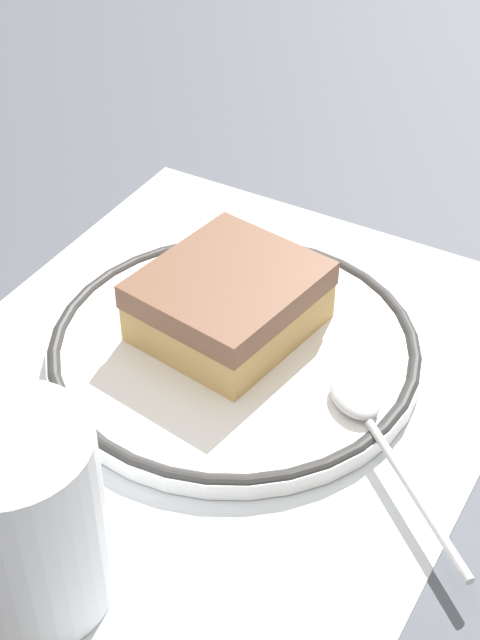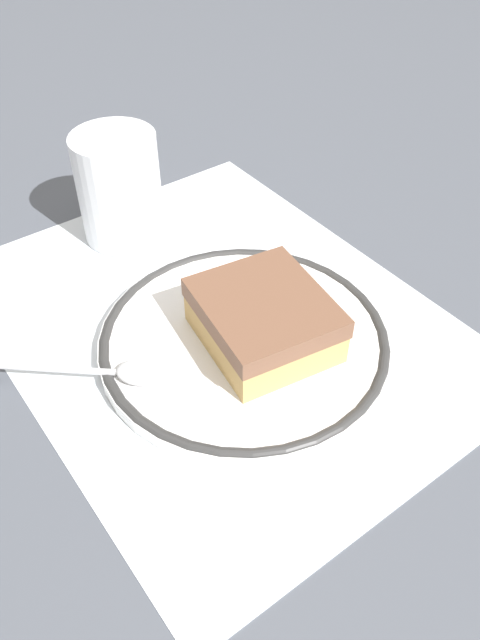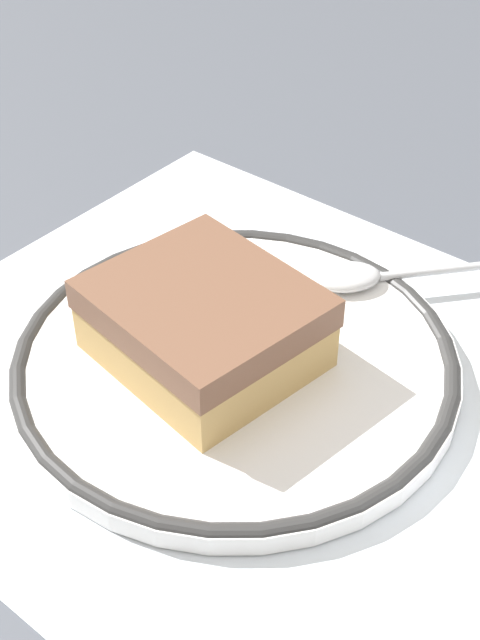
{
  "view_description": "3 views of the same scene",
  "coord_description": "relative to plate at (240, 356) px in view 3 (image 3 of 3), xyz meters",
  "views": [
    {
      "loc": [
        0.35,
        0.22,
        0.39
      ],
      "look_at": [
        -0.04,
        0.0,
        0.03
      ],
      "focal_mm": 54.0,
      "sensor_mm": 36.0,
      "label": 1
    },
    {
      "loc": [
        -0.32,
        0.21,
        0.36
      ],
      "look_at": [
        -0.04,
        0.0,
        0.03
      ],
      "focal_mm": 35.51,
      "sensor_mm": 36.0,
      "label": 2
    },
    {
      "loc": [
        0.17,
        -0.25,
        0.31
      ],
      "look_at": [
        -0.04,
        0.0,
        0.03
      ],
      "focal_mm": 48.73,
      "sensor_mm": 36.0,
      "label": 3
    }
  ],
  "objects": [
    {
      "name": "cake_slice",
      "position": [
        -0.01,
        -0.01,
        0.02
      ],
      "size": [
        0.11,
        0.1,
        0.04
      ],
      "color": "tan",
      "rests_on": "plate"
    },
    {
      "name": "plate",
      "position": [
        0.0,
        0.0,
        0.0
      ],
      "size": [
        0.23,
        0.23,
        0.01
      ],
      "color": "white",
      "rests_on": "placemat"
    },
    {
      "name": "placemat",
      "position": [
        0.04,
        -0.0,
        -0.01
      ],
      "size": [
        0.42,
        0.33,
        0.0
      ],
      "primitive_type": "cube",
      "color": "silver",
      "rests_on": "ground_plane"
    },
    {
      "name": "spoon",
      "position": [
        0.02,
        0.09,
        0.01
      ],
      "size": [
        0.11,
        0.12,
        0.01
      ],
      "color": "silver",
      "rests_on": "plate"
    },
    {
      "name": "ground_plane",
      "position": [
        0.04,
        -0.0,
        -0.01
      ],
      "size": [
        2.4,
        2.4,
        0.0
      ],
      "primitive_type": "plane",
      "color": "#4C515B"
    }
  ]
}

